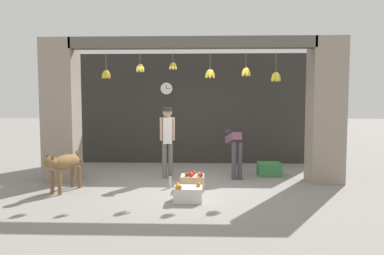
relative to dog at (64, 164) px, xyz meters
name	(u,v)px	position (x,y,z in m)	size (l,w,h in m)	color
ground_plane	(191,184)	(2.46, 0.68, -0.55)	(60.00, 60.00, 0.00)	gray
shop_back_wall	(194,109)	(2.46, 3.29, 1.01)	(7.10, 0.12, 3.11)	#2D2B28
shop_pillar_left	(61,111)	(-0.43, 0.98, 1.01)	(0.70, 0.60, 3.11)	gray
shop_pillar_right	(326,111)	(5.36, 0.98, 1.01)	(0.70, 0.60, 3.11)	gray
storefront_awning	(192,45)	(2.47, 0.80, 2.40)	(5.20, 0.29, 0.95)	#5B564C
dog	(64,164)	(0.00, 0.00, 0.00)	(0.53, 1.05, 0.79)	brown
shopkeeper	(167,137)	(1.90, 1.24, 0.41)	(0.34, 0.28, 1.62)	#6B665B
worker_stooping	(234,146)	(3.42, 1.38, 0.18)	(0.38, 0.83, 1.09)	#424247
fruit_crate_oranges	(188,194)	(2.44, -0.60, -0.41)	(0.50, 0.37, 0.33)	silver
fruit_crate_apples	(193,182)	(2.50, 0.23, -0.39)	(0.46, 0.41, 0.36)	tan
produce_box_green	(269,169)	(4.29, 1.56, -0.39)	(0.53, 0.42, 0.32)	#387A42
water_bottle	(170,182)	(2.05, 0.35, -0.42)	(0.07, 0.07, 0.27)	silver
wall_clock	(166,89)	(1.67, 3.21, 1.59)	(0.36, 0.03, 0.36)	black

